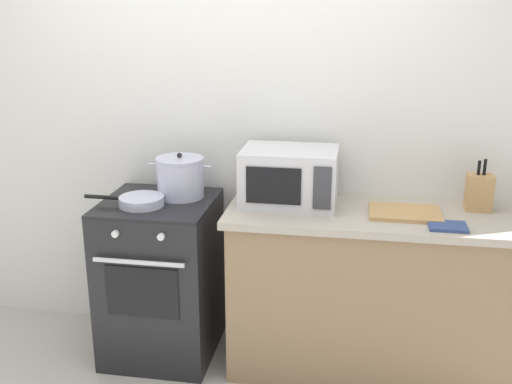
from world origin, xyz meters
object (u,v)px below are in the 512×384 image
oven_mitt (448,226)px  stove (161,278)px  microwave (289,177)px  cutting_board (405,213)px  knife_block (479,192)px  stock_pot (180,177)px  frying_pan (140,201)px

oven_mitt → stove: bearing=174.0°
microwave → cutting_board: 0.62m
microwave → knife_block: bearing=3.6°
stock_pot → oven_mitt: 1.43m
knife_block → oven_mitt: 0.36m
frying_pan → cutting_board: bearing=3.7°
frying_pan → microwave: (0.78, 0.17, 0.12)m
cutting_board → oven_mitt: cutting_board is taller
cutting_board → frying_pan: bearing=-176.3°
stock_pot → oven_mitt: stock_pot is taller
frying_pan → microwave: bearing=12.1°
microwave → knife_block: 0.98m
stove → oven_mitt: bearing=-6.0°
oven_mitt → knife_block: bearing=58.1°
stock_pot → oven_mitt: (1.40, -0.26, -0.10)m
frying_pan → microwave: microwave is taller
frying_pan → knife_block: (1.76, 0.23, 0.07)m
microwave → cutting_board: (0.60, -0.08, -0.14)m
frying_pan → cutting_board: size_ratio=1.22×
stock_pot → frying_pan: stock_pot is taller
knife_block → frying_pan: bearing=-172.6°
microwave → knife_block: (0.98, 0.06, -0.05)m
microwave → cutting_board: microwave is taller
knife_block → oven_mitt: (-0.19, -0.30, -0.09)m
stove → cutting_board: bearing=0.0°
knife_block → oven_mitt: size_ratio=1.51×
stove → microwave: 0.94m
microwave → cutting_board: size_ratio=1.39×
stove → frying_pan: size_ratio=2.09×
microwave → knife_block: microwave is taller
cutting_board → oven_mitt: size_ratio=2.00×
stove → microwave: bearing=6.3°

